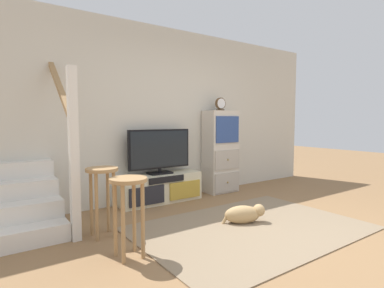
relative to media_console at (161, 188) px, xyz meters
The scene contains 11 objects.
ground_plane 2.22m from the media_console, 82.21° to the right, with size 20.00×20.00×0.00m, color olive.
back_wall 1.20m from the media_console, 41.71° to the left, with size 6.40×0.12×2.70m, color beige.
area_rug 1.63m from the media_console, 79.33° to the right, with size 2.60×1.80×0.01m, color #847056.
media_console is the anchor object (origin of this frame).
television 0.58m from the media_console, 90.00° to the left, with size 1.02×0.22×0.68m.
side_cabinet 1.29m from the media_console, ahead, with size 0.58×0.38×1.41m.
desk_clock 1.75m from the media_console, ahead, with size 0.20×0.08×0.22m.
staircase 1.94m from the media_console, behind, with size 1.00×1.36×2.20m.
bar_stool_near 1.91m from the media_console, 127.99° to the right, with size 0.34×0.34×0.74m.
bar_stool_far 1.49m from the media_console, 144.65° to the right, with size 0.34×0.34×0.75m.
dog 1.47m from the media_console, 75.68° to the right, with size 0.50×0.38×0.23m.
Camera 1 is at (-2.54, -1.84, 1.26)m, focal length 28.60 mm.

